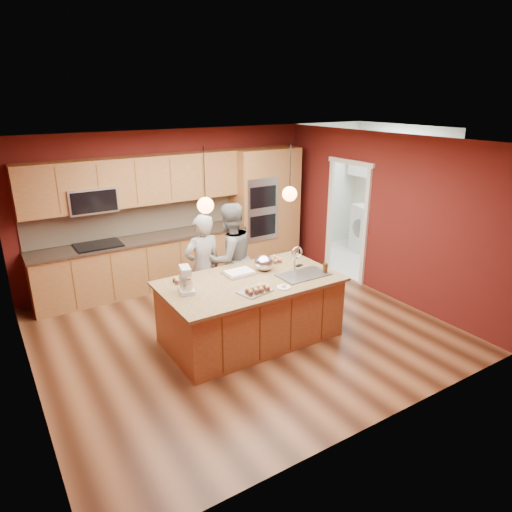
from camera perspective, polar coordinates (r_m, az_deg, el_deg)
floor at (r=6.79m, az=-1.90°, el=-9.20°), size 5.50×5.50×0.00m
ceiling at (r=5.97m, az=-2.20°, el=14.14°), size 5.50×5.50×0.00m
wall_back at (r=8.43m, az=-10.67°, el=6.12°), size 5.50×0.00×5.50m
wall_front at (r=4.42m, az=14.61°, el=-6.80°), size 5.50×0.00×5.50m
wall_left at (r=5.50m, az=-27.68°, el=-3.16°), size 0.00×5.00×5.00m
wall_right at (r=7.93m, az=15.46°, el=4.90°), size 0.00×5.00×5.00m
cabinet_run at (r=8.07m, az=-14.30°, el=2.56°), size 3.74×0.64×2.30m
oven_column at (r=9.04m, az=1.11°, el=6.05°), size 1.30×0.62×2.30m
doorway_trim at (r=8.53m, az=11.28°, el=4.16°), size 0.08×1.11×2.20m
laundry_room at (r=9.78m, az=17.11°, el=11.02°), size 2.60×2.70×2.70m
pendant_left at (r=5.56m, az=-6.33°, el=6.35°), size 0.20×0.20×0.80m
pendant_right at (r=6.19m, az=4.23°, el=7.78°), size 0.20×0.20×0.80m
island at (r=6.37m, az=-0.57°, el=-6.59°), size 2.41×1.35×1.27m
person_left at (r=6.86m, az=-6.65°, el=-1.45°), size 0.61×0.41×1.64m
person_right at (r=7.04m, az=-3.28°, el=-0.34°), size 0.91×0.74×1.74m
stand_mixer at (r=5.82m, az=-8.76°, el=-3.18°), size 0.23×0.28×0.35m
sheet_cake at (r=6.38m, az=-2.11°, el=-2.09°), size 0.43×0.33×0.05m
cooling_rack at (r=5.82m, az=-0.14°, el=-4.43°), size 0.46×0.37×0.02m
mixing_bowl at (r=6.49m, az=1.00°, el=-0.85°), size 0.28×0.28×0.24m
plate at (r=5.95m, az=3.47°, el=-3.92°), size 0.19×0.19×0.01m
tumbler at (r=6.48m, az=8.65°, el=-1.51°), size 0.07×0.07×0.14m
phone at (r=6.71m, az=5.38°, el=-1.20°), size 0.14×0.10×0.01m
cupcakes_left at (r=6.21m, az=-9.25°, el=-2.84°), size 0.25×0.16×0.07m
cupcakes_rack at (r=5.76m, az=0.16°, el=-4.17°), size 0.33×0.17×0.07m
cupcakes_right at (r=6.83m, az=2.12°, el=-0.48°), size 0.24×0.24×0.07m
washer at (r=9.74m, az=17.23°, el=1.95°), size 0.69×0.71×0.92m
dryer at (r=10.21m, az=14.07°, el=3.33°), size 0.76×0.78×1.02m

